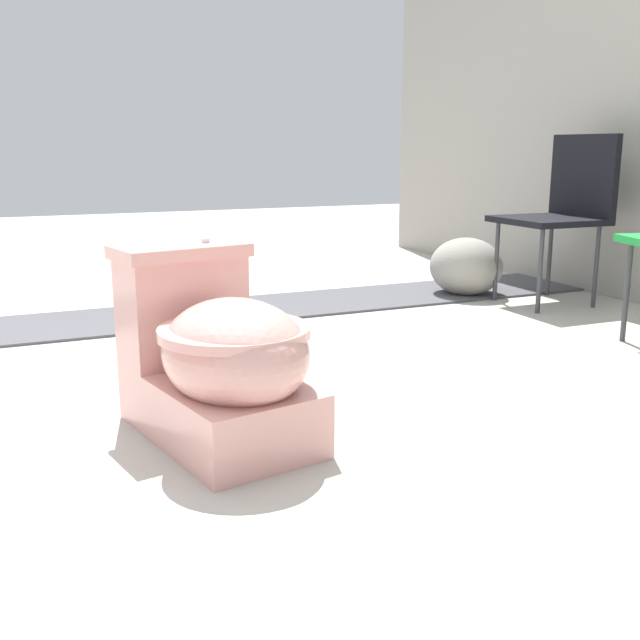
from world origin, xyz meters
The scene contains 5 objects.
ground_plane centered at (0.00, 0.00, 0.00)m, with size 14.00×14.00×0.00m, color #B7B2A8.
gravel_strip centered at (-1.23, 0.50, 0.01)m, with size 0.56×8.00×0.01m, color #4C4C51.
toilet centered at (0.29, 0.23, 0.22)m, with size 0.69×0.49×0.52m.
folding_chair_left centered at (-0.77, 2.33, 0.51)m, with size 0.45×0.45×0.83m.
boulder_near centered at (-1.12, 2.00, 0.15)m, with size 0.39×0.35×0.31m, color gray.
Camera 1 is at (2.16, -0.30, 0.77)m, focal length 42.00 mm.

